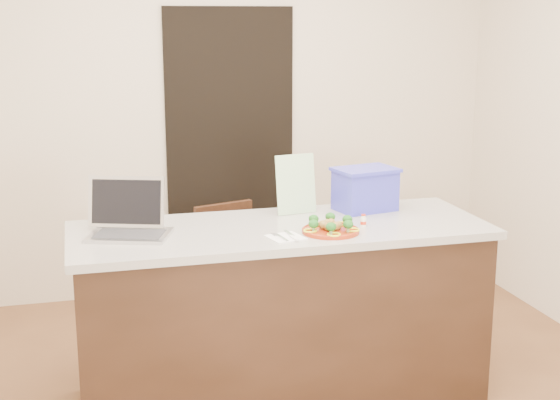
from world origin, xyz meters
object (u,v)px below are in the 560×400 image
object	(u,v)px
blue_box	(365,189)
plate	(331,230)
island	(281,313)
napkin	(286,237)
laptop	(128,219)
chair	(227,267)
yogurt_bottle	(363,222)

from	to	relation	value
blue_box	plate	bearing A→B (deg)	-141.99
island	napkin	bearing A→B (deg)	-98.84
laptop	chair	world-z (taller)	laptop
yogurt_bottle	chair	distance (m)	1.11
island	yogurt_bottle	distance (m)	0.63
blue_box	napkin	bearing A→B (deg)	-154.89
laptop	napkin	bearing A→B (deg)	-1.37
napkin	yogurt_bottle	xyz separation A→B (m)	(0.42, 0.10, 0.02)
napkin	blue_box	xyz separation A→B (m)	(0.55, 0.42, 0.11)
napkin	yogurt_bottle	distance (m)	0.44
laptop	chair	xyz separation A→B (m)	(0.61, 0.69, -0.51)
plate	chair	size ratio (longest dim) A/B	0.33
yogurt_bottle	blue_box	size ratio (longest dim) A/B	0.18
laptop	blue_box	bearing A→B (deg)	26.41
island	chair	distance (m)	0.76
laptop	blue_box	size ratio (longest dim) A/B	1.22
blue_box	island	bearing A→B (deg)	-170.24
island	laptop	size ratio (longest dim) A/B	4.72
napkin	plate	bearing A→B (deg)	9.10
laptop	yogurt_bottle	bearing A→B (deg)	10.94
island	chair	bearing A→B (deg)	99.47
plate	chair	distance (m)	1.08
plate	napkin	world-z (taller)	plate
plate	laptop	size ratio (longest dim) A/B	0.63
napkin	yogurt_bottle	bearing A→B (deg)	12.86
plate	laptop	distance (m)	0.97
island	plate	distance (m)	0.54
yogurt_bottle	laptop	distance (m)	1.14
napkin	laptop	bearing A→B (deg)	158.89
napkin	laptop	size ratio (longest dim) A/B	0.35
yogurt_bottle	napkin	bearing A→B (deg)	-167.14
laptop	blue_box	xyz separation A→B (m)	(1.26, 0.15, 0.04)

